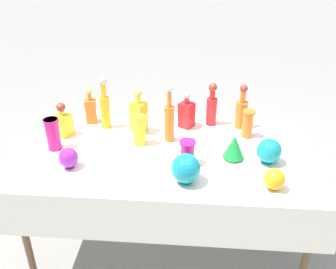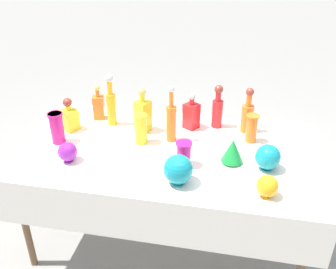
{
  "view_description": "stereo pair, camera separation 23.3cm",
  "coord_description": "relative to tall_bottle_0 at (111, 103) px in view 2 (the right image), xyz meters",
  "views": [
    {
      "loc": [
        0.16,
        -2.03,
        2.0
      ],
      "look_at": [
        0.0,
        0.0,
        0.86
      ],
      "focal_mm": 40.0,
      "sensor_mm": 36.0,
      "label": 1
    },
    {
      "loc": [
        0.39,
        -2.0,
        2.0
      ],
      "look_at": [
        0.0,
        0.0,
        0.86
      ],
      "focal_mm": 40.0,
      "sensor_mm": 36.0,
      "label": 2
    }
  ],
  "objects": [
    {
      "name": "tall_bottle_0",
      "position": [
        0.0,
        0.0,
        0.0
      ],
      "size": [
        0.06,
        0.06,
        0.37
      ],
      "color": "orange",
      "rests_on": "display_table"
    },
    {
      "name": "display_table",
      "position": [
        0.45,
        -0.28,
        -0.22
      ],
      "size": [
        1.88,
        1.05,
        0.76
      ],
      "color": "white",
      "rests_on": "ground"
    },
    {
      "name": "square_decanter_1",
      "position": [
        0.24,
        -0.05,
        -0.04
      ],
      "size": [
        0.12,
        0.12,
        0.31
      ],
      "color": "yellow",
      "rests_on": "display_table"
    },
    {
      "name": "square_decanter_0",
      "position": [
        -0.12,
        0.07,
        -0.06
      ],
      "size": [
        0.09,
        0.09,
        0.26
      ],
      "color": "orange",
      "rests_on": "display_table"
    },
    {
      "name": "slender_vase_0",
      "position": [
        -0.26,
        -0.31,
        -0.05
      ],
      "size": [
        0.1,
        0.1,
        0.21
      ],
      "color": "#C61972",
      "rests_on": "display_table"
    },
    {
      "name": "fluted_vase_0",
      "position": [
        0.86,
        -0.33,
        -0.08
      ],
      "size": [
        0.13,
        0.13,
        0.15
      ],
      "color": "#198C38",
      "rests_on": "display_table"
    },
    {
      "name": "round_bowl_1",
      "position": [
        0.58,
        -0.6,
        -0.07
      ],
      "size": [
        0.16,
        0.16,
        0.17
      ],
      "color": "teal",
      "rests_on": "display_table"
    },
    {
      "name": "price_tag_left",
      "position": [
        0.22,
        -0.67,
        -0.14
      ],
      "size": [
        0.05,
        0.02,
        0.04
      ],
      "primitive_type": "cube",
      "rotation": [
        -0.21,
        0.0,
        0.07
      ],
      "color": "white",
      "rests_on": "display_table"
    },
    {
      "name": "round_bowl_3",
      "position": [
        1.06,
        -0.37,
        -0.08
      ],
      "size": [
        0.15,
        0.15,
        0.16
      ],
      "color": "teal",
      "rests_on": "display_table"
    },
    {
      "name": "price_tag_center",
      "position": [
        0.38,
        -0.68,
        -0.14
      ],
      "size": [
        0.06,
        0.02,
        0.04
      ],
      "primitive_type": "cube",
      "rotation": [
        -0.21,
        0.0,
        -0.07
      ],
      "color": "white",
      "rests_on": "display_table"
    },
    {
      "name": "tall_bottle_2",
      "position": [
        0.46,
        -0.15,
        -0.01
      ],
      "size": [
        0.06,
        0.06,
        0.38
      ],
      "color": "orange",
      "rests_on": "display_table"
    },
    {
      "name": "slender_vase_2",
      "position": [
        0.58,
        -0.42,
        -0.08
      ],
      "size": [
        0.1,
        0.1,
        0.15
      ],
      "color": "#C61972",
      "rests_on": "display_table"
    },
    {
      "name": "tall_bottle_1",
      "position": [
        0.73,
        0.11,
        -0.03
      ],
      "size": [
        0.07,
        0.07,
        0.31
      ],
      "color": "red",
      "rests_on": "display_table"
    },
    {
      "name": "slender_vase_1",
      "position": [
        0.96,
        -0.06,
        -0.06
      ],
      "size": [
        0.08,
        0.08,
        0.19
      ],
      "color": "orange",
      "rests_on": "display_table"
    },
    {
      "name": "ground_plane",
      "position": [
        0.45,
        -0.25,
        -0.92
      ],
      "size": [
        40.0,
        40.0,
        0.0
      ],
      "primitive_type": "plane",
      "color": "gray"
    },
    {
      "name": "round_bowl_2",
      "position": [
        -0.1,
        -0.51,
        -0.1
      ],
      "size": [
        0.12,
        0.12,
        0.12
      ],
      "color": "purple",
      "rests_on": "display_table"
    },
    {
      "name": "price_tag_right",
      "position": [
        1.06,
        -0.73,
        -0.14
      ],
      "size": [
        0.05,
        0.02,
        0.04
      ],
      "primitive_type": "cube",
      "rotation": [
        -0.21,
        0.0,
        -0.08
      ],
      "color": "white",
      "rests_on": "display_table"
    },
    {
      "name": "tall_bottle_3",
      "position": [
        0.93,
        0.08,
        -0.04
      ],
      "size": [
        0.08,
        0.08,
        0.32
      ],
      "color": "orange",
      "rests_on": "display_table"
    },
    {
      "name": "square_decanter_2",
      "position": [
        -0.26,
        -0.13,
        -0.07
      ],
      "size": [
        0.13,
        0.13,
        0.24
      ],
      "color": "yellow",
      "rests_on": "display_table"
    },
    {
      "name": "round_bowl_0",
      "position": [
        1.05,
        -0.63,
        -0.1
      ],
      "size": [
        0.12,
        0.12,
        0.12
      ],
      "color": "orange",
      "rests_on": "display_table"
    },
    {
      "name": "square_decanter_3",
      "position": [
        0.56,
        0.06,
        -0.06
      ],
      "size": [
        0.12,
        0.12,
        0.26
      ],
      "color": "red",
      "rests_on": "display_table"
    },
    {
      "name": "slender_vase_3",
      "position": [
        0.27,
        -0.21,
        -0.06
      ],
      "size": [
        0.09,
        0.09,
        0.2
      ],
      "color": "yellow",
      "rests_on": "display_table"
    }
  ]
}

